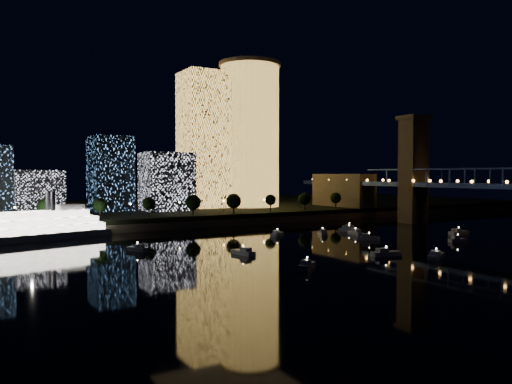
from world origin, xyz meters
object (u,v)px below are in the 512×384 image
(tower_cylindrical, at_px, (250,135))
(tower_rectangular, at_px, (203,140))
(truss_bridge, at_px, (506,191))
(riverboat, at_px, (24,229))

(tower_cylindrical, distance_m, tower_rectangular, 26.48)
(tower_rectangular, relative_size, truss_bridge, 0.27)
(tower_cylindrical, distance_m, riverboat, 138.16)
(tower_cylindrical, bearing_deg, riverboat, -155.13)
(tower_cylindrical, height_order, truss_bridge, tower_cylindrical)
(tower_rectangular, bearing_deg, tower_cylindrical, -11.06)
(tower_cylindrical, bearing_deg, tower_rectangular, 168.94)
(tower_cylindrical, height_order, riverboat, tower_cylindrical)
(riverboat, bearing_deg, truss_bridge, -22.19)
(tower_cylindrical, bearing_deg, truss_bridge, -70.10)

